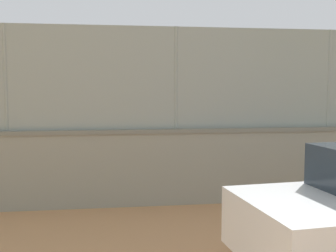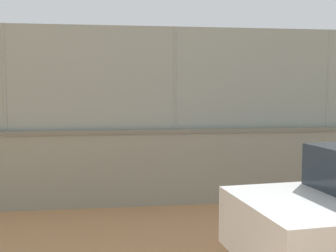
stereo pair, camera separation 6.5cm
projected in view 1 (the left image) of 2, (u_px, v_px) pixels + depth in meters
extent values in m
plane|color=tan|center=(141.00, 138.00, 20.08)|extent=(260.00, 260.00, 0.00)
cube|color=gray|center=(253.00, 166.00, 8.86)|extent=(30.54, 1.37, 1.49)
cube|color=slate|center=(253.00, 129.00, 8.79)|extent=(30.54, 1.43, 0.08)
cube|color=gray|center=(254.00, 78.00, 8.70)|extent=(29.92, 1.02, 2.07)
cylinder|color=gray|center=(329.00, 79.00, 8.93)|extent=(0.07, 0.07, 2.07)
cylinder|color=gray|center=(176.00, 78.00, 8.47)|extent=(0.07, 0.07, 2.07)
cylinder|color=gray|center=(6.00, 77.00, 8.01)|extent=(0.07, 0.07, 2.07)
cylinder|color=#591919|center=(227.00, 130.00, 19.99)|extent=(0.19, 0.19, 0.80)
cylinder|color=#591919|center=(227.00, 131.00, 19.80)|extent=(0.19, 0.19, 0.80)
cylinder|color=#D14C42|center=(227.00, 116.00, 19.84)|extent=(0.44, 0.44, 0.59)
cylinder|color=#D8AD84|center=(227.00, 113.00, 20.13)|extent=(0.56, 0.28, 0.17)
cylinder|color=#D8AD84|center=(220.00, 114.00, 19.60)|extent=(0.56, 0.28, 0.17)
sphere|color=#D8AD84|center=(227.00, 107.00, 19.80)|extent=(0.23, 0.23, 0.23)
cylinder|color=black|center=(227.00, 105.00, 19.79)|extent=(0.30, 0.30, 0.05)
cylinder|color=black|center=(216.00, 114.00, 19.65)|extent=(0.29, 0.14, 0.04)
ellipsoid|color=#333338|center=(212.00, 114.00, 19.70)|extent=(0.29, 0.13, 0.24)
cylinder|color=navy|center=(193.00, 159.00, 11.91)|extent=(0.21, 0.21, 0.76)
cylinder|color=navy|center=(189.00, 160.00, 11.77)|extent=(0.21, 0.21, 0.76)
cylinder|color=#3372B2|center=(191.00, 136.00, 11.78)|extent=(0.48, 0.48, 0.56)
cylinder|color=brown|center=(197.00, 131.00, 12.01)|extent=(0.41, 0.48, 0.16)
cylinder|color=brown|center=(176.00, 132.00, 11.78)|extent=(0.41, 0.48, 0.16)
sphere|color=brown|center=(191.00, 122.00, 11.74)|extent=(0.22, 0.22, 0.22)
cylinder|color=black|center=(191.00, 119.00, 11.74)|extent=(0.32, 0.32, 0.05)
cylinder|color=#591919|center=(29.00, 133.00, 18.81)|extent=(0.16, 0.16, 0.80)
cylinder|color=#591919|center=(33.00, 133.00, 18.85)|extent=(0.16, 0.16, 0.80)
cylinder|color=#D14C42|center=(31.00, 117.00, 18.77)|extent=(0.36, 0.36, 0.59)
cylinder|color=#D8AD84|center=(23.00, 115.00, 18.65)|extent=(0.13, 0.57, 0.17)
cylinder|color=#D8AD84|center=(37.00, 115.00, 18.52)|extent=(0.13, 0.57, 0.17)
sphere|color=#D8AD84|center=(30.00, 108.00, 18.73)|extent=(0.23, 0.23, 0.23)
cylinder|color=white|center=(30.00, 106.00, 18.72)|extent=(0.26, 0.26, 0.05)
sphere|color=yellow|center=(238.00, 138.00, 19.06)|extent=(0.23, 0.23, 0.23)
sphere|color=orange|center=(40.00, 189.00, 9.55)|extent=(0.17, 0.17, 0.17)
cylinder|color=black|center=(268.00, 237.00, 5.84)|extent=(0.64, 0.28, 0.62)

